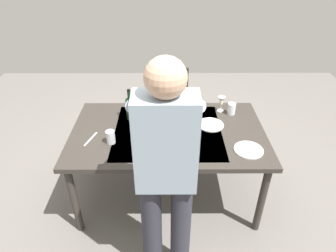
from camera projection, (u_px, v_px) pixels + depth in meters
The scene contains 14 objects.
ground_plane at pixel (168, 192), 2.97m from camera, with size 6.00×6.00×0.00m, color #66605B.
dining_table at pixel (168, 137), 2.60m from camera, with size 1.67×1.00×0.74m.
chair_near at pixel (171, 103), 3.42m from camera, with size 0.40×0.40×0.91m.
person_server at pixel (166, 170), 1.81m from camera, with size 0.42×0.61×1.69m.
wine_bottle at pixel (130, 108), 2.67m from camera, with size 0.07×0.07×0.30m.
wine_glass_left at pixel (140, 101), 2.79m from camera, with size 0.07×0.07×0.15m.
wine_glass_right at pixel (221, 101), 2.80m from camera, with size 0.07×0.07×0.15m.
water_cup_near_left at pixel (232, 109), 2.78m from camera, with size 0.07×0.07×0.11m, color silver.
water_cup_near_right at pixel (141, 147), 2.30m from camera, with size 0.07×0.07×0.09m, color silver.
water_cup_far_left at pixel (111, 137), 2.39m from camera, with size 0.07×0.07×0.11m, color silver.
serving_bowl_pasta at pixel (152, 123), 2.61m from camera, with size 0.30×0.30×0.07m.
dinner_plate_near at pixel (211, 125), 2.63m from camera, with size 0.23×0.23×0.01m, color silver.
dinner_plate_far at pixel (249, 150), 2.33m from camera, with size 0.23×0.23×0.01m, color silver.
table_knife at pixel (91, 139), 2.46m from camera, with size 0.01×0.20×0.01m, color silver.
Camera 1 is at (0.01, 2.13, 2.18)m, focal length 31.83 mm.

